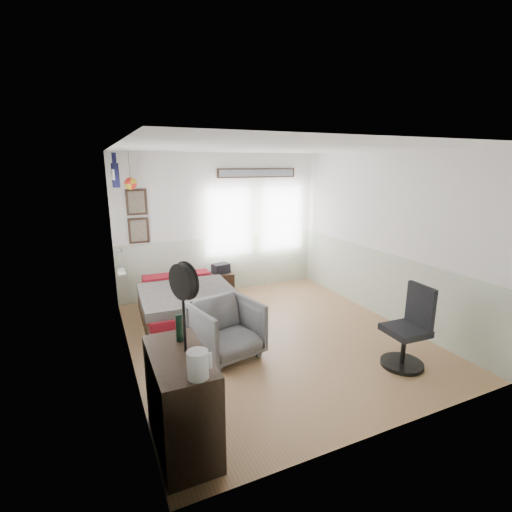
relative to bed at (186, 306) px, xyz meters
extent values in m
cube|color=#99754F|center=(1.06, -0.98, -0.30)|extent=(4.00, 4.50, 0.01)
cube|color=silver|center=(1.06, 1.27, 1.05)|extent=(4.00, 0.02, 2.70)
cube|color=silver|center=(1.06, -3.23, 1.05)|extent=(4.00, 0.02, 2.70)
cube|color=silver|center=(-0.94, -0.98, 1.05)|extent=(0.02, 4.50, 2.70)
cube|color=silver|center=(3.06, -0.98, 1.05)|extent=(0.02, 4.50, 2.70)
cube|color=white|center=(1.06, -0.98, 2.40)|extent=(4.00, 4.50, 0.02)
cube|color=beige|center=(1.06, 1.26, 0.25)|extent=(4.00, 0.01, 1.10)
cube|color=beige|center=(-0.94, -0.98, 0.25)|extent=(0.01, 4.50, 1.10)
cube|color=beige|center=(3.05, -0.98, 0.25)|extent=(0.01, 4.50, 1.10)
cube|color=silver|center=(-0.90, -0.43, 1.15)|extent=(0.03, 2.20, 1.35)
cube|color=silver|center=(1.21, 1.23, 1.10)|extent=(0.95, 0.03, 1.30)
cube|color=silver|center=(2.36, 1.23, 1.10)|extent=(0.95, 0.03, 1.30)
cube|color=#39251D|center=(-0.49, 1.23, 1.05)|extent=(0.35, 0.03, 0.45)
cube|color=#39251D|center=(-0.49, 1.23, 1.55)|extent=(0.35, 0.03, 0.45)
cube|color=#7F7259|center=(-0.49, 1.22, 1.05)|extent=(0.27, 0.01, 0.37)
cube|color=#7F7259|center=(-0.49, 1.22, 1.55)|extent=(0.27, 0.01, 0.37)
cube|color=#39251D|center=(1.81, 1.23, 2.02)|extent=(1.65, 0.03, 0.18)
cube|color=gray|center=(1.81, 1.22, 2.02)|extent=(1.58, 0.01, 0.13)
cube|color=white|center=(-0.91, 0.17, 2.05)|extent=(0.02, 0.48, 0.14)
sphere|color=red|center=(-0.59, 0.97, 1.88)|extent=(0.20, 0.20, 0.20)
cube|color=black|center=(0.00, 0.01, -0.14)|extent=(1.42, 1.96, 0.31)
cube|color=maroon|center=(0.00, 0.01, 0.09)|extent=(1.37, 1.92, 0.17)
cube|color=#565451|center=(0.00, -0.20, 0.25)|extent=(1.45, 1.42, 0.13)
cube|color=maroon|center=(-0.31, 0.78, 0.25)|extent=(0.54, 0.35, 0.13)
cube|color=maroon|center=(0.31, 0.78, 0.25)|extent=(0.54, 0.35, 0.13)
cube|color=black|center=(-0.68, -2.59, 0.15)|extent=(0.48, 1.00, 0.90)
imported|color=#58585B|center=(0.24, -1.21, 0.08)|extent=(0.96, 0.98, 0.75)
cube|color=black|center=(0.95, 1.04, -0.08)|extent=(0.47, 0.39, 0.44)
cylinder|color=black|center=(2.17, -2.40, -0.27)|extent=(0.53, 0.53, 0.05)
cylinder|color=black|center=(2.17, -2.40, -0.04)|extent=(0.06, 0.06, 0.40)
cube|color=#282A30|center=(2.17, -2.40, 0.19)|extent=(0.49, 0.49, 0.08)
cube|color=#282A30|center=(2.37, -2.41, 0.49)|extent=(0.08, 0.43, 0.53)
cylinder|color=silver|center=(-0.63, -3.00, 0.71)|extent=(0.17, 0.17, 0.22)
cube|color=silver|center=(-0.53, -3.00, 0.72)|extent=(0.02, 0.02, 0.13)
cylinder|color=black|center=(-0.62, -2.33, 0.73)|extent=(0.07, 0.07, 0.26)
cylinder|color=black|center=(-0.62, -2.56, 0.91)|extent=(0.02, 0.02, 0.62)
cylinder|color=black|center=(-0.62, -2.56, 1.24)|extent=(0.17, 0.31, 0.31)
cylinder|color=black|center=(-0.58, -2.56, 1.24)|extent=(0.14, 0.32, 0.33)
cube|color=black|center=(0.95, 1.04, 0.24)|extent=(0.36, 0.28, 0.19)
camera|label=1|loc=(-1.27, -5.49, 2.20)|focal=26.00mm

